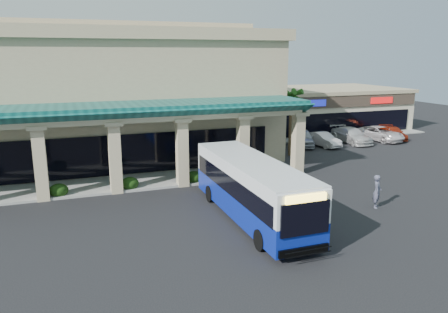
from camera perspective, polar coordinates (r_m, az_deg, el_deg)
name	(u,v)px	position (r m, az deg, el deg)	size (l,w,h in m)	color
ground	(252,204)	(26.87, 3.72, -6.22)	(110.00, 110.00, 0.00)	black
main_building	(92,93)	(39.36, -16.81, 7.89)	(30.80, 14.80, 11.35)	tan
arcade	(104,146)	(30.66, -15.36, 1.29)	(30.00, 6.20, 5.70)	#0C4B49
strip_mall	(308,108)	(55.39, 10.88, 6.22)	(22.50, 12.50, 4.90)	beige
palm_0	(291,119)	(39.40, 8.69, 4.82)	(2.40, 2.40, 6.60)	#1D4B14
palm_1	(285,119)	(42.54, 7.92, 4.91)	(2.40, 2.40, 5.80)	#1D4B14
broadleaf_tree	(245,118)	(46.23, 2.80, 5.05)	(2.60, 2.60, 4.81)	black
transit_bus	(252,190)	(24.09, 3.62, -4.38)	(2.77, 11.88, 3.32)	#0B219B
pedestrian	(377,191)	(27.49, 19.36, -4.32)	(0.73, 0.48, 2.00)	#4C4E63
car_silver	(302,138)	(44.23, 10.21, 2.42)	(1.95, 4.84, 1.65)	#A1A3AD
car_white	(323,139)	(44.47, 12.76, 2.19)	(1.47, 4.23, 1.39)	silver
car_red	(351,135)	(47.00, 16.30, 2.67)	(2.19, 5.39, 1.57)	silver
car_gray	(380,134)	(49.18, 19.68, 2.84)	(2.49, 5.40, 1.50)	white
car_extra	(393,133)	(50.73, 21.22, 2.88)	(1.80, 4.43, 1.29)	#9C2710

